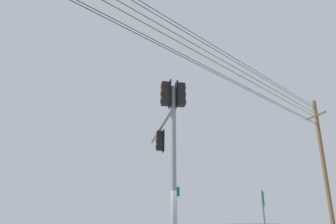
% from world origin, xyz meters
% --- Properties ---
extents(signal_mast_assembly, '(6.12, 2.00, 6.58)m').
position_xyz_m(signal_mast_assembly, '(1.08, -0.34, 4.72)').
color(signal_mast_assembly, gray).
rests_on(signal_mast_assembly, ground).
extents(utility_pole_wooden, '(1.93, 0.46, 9.87)m').
position_xyz_m(utility_pole_wooden, '(5.78, -14.73, 5.06)').
color(utility_pole_wooden, brown).
rests_on(utility_pole_wooden, ground).
extents(route_sign_primary, '(0.31, 0.26, 2.47)m').
position_xyz_m(route_sign_primary, '(-1.74, -2.34, 1.56)').
color(route_sign_primary, slate).
rests_on(route_sign_primary, ground).
extents(route_sign_secondary, '(0.11, 0.35, 2.93)m').
position_xyz_m(route_sign_secondary, '(3.20, -1.67, 1.80)').
color(route_sign_secondary, slate).
rests_on(route_sign_secondary, ground).
extents(overhead_wire_span, '(12.52, 32.22, 1.65)m').
position_xyz_m(overhead_wire_span, '(-0.47, 1.37, 8.58)').
color(overhead_wire_span, black).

